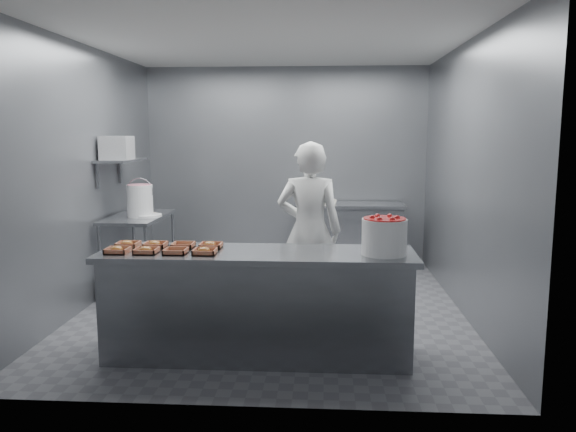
% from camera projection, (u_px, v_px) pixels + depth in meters
% --- Properties ---
extents(floor, '(4.50, 4.50, 0.00)m').
position_uv_depth(floor, '(272.00, 307.00, 6.08)').
color(floor, '#4C4C51').
rests_on(floor, ground).
extents(ceiling, '(4.50, 4.50, 0.00)m').
position_uv_depth(ceiling, '(271.00, 40.00, 5.67)').
color(ceiling, white).
rests_on(ceiling, wall_back).
extents(wall_back, '(4.00, 0.04, 2.80)m').
position_uv_depth(wall_back, '(286.00, 166.00, 8.10)').
color(wall_back, slate).
rests_on(wall_back, ground).
extents(wall_left, '(0.04, 4.50, 2.80)m').
position_uv_depth(wall_left, '(86.00, 177.00, 6.00)').
color(wall_left, slate).
rests_on(wall_left, ground).
extents(wall_right, '(0.04, 4.50, 2.80)m').
position_uv_depth(wall_right, '(466.00, 179.00, 5.75)').
color(wall_right, slate).
rests_on(wall_right, ground).
extents(service_counter, '(2.60, 0.70, 0.90)m').
position_uv_depth(service_counter, '(258.00, 304.00, 4.68)').
color(service_counter, slate).
rests_on(service_counter, ground).
extents(prep_table, '(0.60, 1.20, 0.90)m').
position_uv_depth(prep_table, '(139.00, 241.00, 6.69)').
color(prep_table, slate).
rests_on(prep_table, ground).
extents(back_counter, '(1.50, 0.60, 0.90)m').
position_uv_depth(back_counter, '(349.00, 235.00, 7.84)').
color(back_counter, slate).
rests_on(back_counter, ground).
extents(wall_shelf, '(0.35, 0.90, 0.03)m').
position_uv_depth(wall_shelf, '(122.00, 160.00, 6.56)').
color(wall_shelf, slate).
rests_on(wall_shelf, wall_left).
extents(tray_0, '(0.19, 0.18, 0.06)m').
position_uv_depth(tray_0, '(117.00, 250.00, 4.57)').
color(tray_0, tan).
rests_on(tray_0, service_counter).
extents(tray_1, '(0.19, 0.18, 0.06)m').
position_uv_depth(tray_1, '(146.00, 250.00, 4.55)').
color(tray_1, tan).
rests_on(tray_1, service_counter).
extents(tray_2, '(0.19, 0.18, 0.04)m').
position_uv_depth(tray_2, '(176.00, 251.00, 4.54)').
color(tray_2, tan).
rests_on(tray_2, service_counter).
extents(tray_3, '(0.19, 0.18, 0.06)m').
position_uv_depth(tray_3, '(205.00, 251.00, 4.52)').
color(tray_3, tan).
rests_on(tray_3, service_counter).
extents(tray_4, '(0.19, 0.18, 0.06)m').
position_uv_depth(tray_4, '(128.00, 244.00, 4.81)').
color(tray_4, tan).
rests_on(tray_4, service_counter).
extents(tray_5, '(0.19, 0.18, 0.06)m').
position_uv_depth(tray_5, '(155.00, 244.00, 4.79)').
color(tray_5, tan).
rests_on(tray_5, service_counter).
extents(tray_6, '(0.19, 0.18, 0.04)m').
position_uv_depth(tray_6, '(183.00, 245.00, 4.78)').
color(tray_6, tan).
rests_on(tray_6, service_counter).
extents(tray_7, '(0.19, 0.18, 0.06)m').
position_uv_depth(tray_7, '(211.00, 245.00, 4.76)').
color(tray_7, tan).
rests_on(tray_7, service_counter).
extents(worker, '(0.68, 0.47, 1.79)m').
position_uv_depth(worker, '(309.00, 231.00, 5.65)').
color(worker, silver).
rests_on(worker, ground).
extents(strawberry_tub, '(0.36, 0.36, 0.30)m').
position_uv_depth(strawberry_tub, '(384.00, 235.00, 4.48)').
color(strawberry_tub, silver).
rests_on(strawberry_tub, service_counter).
extents(glaze_bucket, '(0.31, 0.29, 0.45)m').
position_uv_depth(glaze_bucket, '(140.00, 200.00, 6.51)').
color(glaze_bucket, silver).
rests_on(glaze_bucket, prep_table).
extents(bucket_lid, '(0.44, 0.44, 0.03)m').
position_uv_depth(bucket_lid, '(147.00, 216.00, 6.54)').
color(bucket_lid, silver).
rests_on(bucket_lid, prep_table).
extents(rag, '(0.19, 0.18, 0.02)m').
position_uv_depth(rag, '(148.00, 213.00, 6.73)').
color(rag, '#CCB28C').
rests_on(rag, prep_table).
extents(appliance, '(0.33, 0.37, 0.27)m').
position_uv_depth(appliance, '(117.00, 148.00, 6.41)').
color(appliance, gray).
rests_on(appliance, wall_shelf).
extents(paper_stack, '(0.32, 0.25, 0.06)m').
position_uv_depth(paper_stack, '(324.00, 201.00, 7.79)').
color(paper_stack, silver).
rests_on(paper_stack, back_counter).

